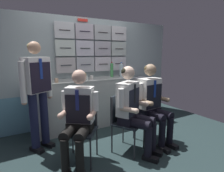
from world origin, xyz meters
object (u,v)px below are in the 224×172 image
(folding_chair_left, at_px, (82,122))
(folding_chair_near_trolley, at_px, (145,109))
(crew_member_near_trolley, at_px, (153,100))
(paper_cup_tan, at_px, (92,77))
(folding_chair_right, at_px, (123,116))
(crew_member_standing, at_px, (37,88))
(water_bottle_short, at_px, (112,70))
(crew_member_right, at_px, (133,106))
(service_trolley, at_px, (144,96))
(crew_member_left, at_px, (78,115))

(folding_chair_left, height_order, folding_chair_near_trolley, same)
(crew_member_near_trolley, distance_m, paper_cup_tan, 1.24)
(paper_cup_tan, bearing_deg, folding_chair_left, -120.96)
(folding_chair_right, relative_size, paper_cup_tan, 10.45)
(folding_chair_left, distance_m, folding_chair_near_trolley, 1.15)
(crew_member_near_trolley, bearing_deg, paper_cup_tan, 120.99)
(crew_member_standing, relative_size, water_bottle_short, 5.16)
(crew_member_right, height_order, water_bottle_short, crew_member_right)
(folding_chair_left, relative_size, folding_chair_near_trolley, 1.00)
(folding_chair_near_trolley, bearing_deg, crew_member_right, -150.38)
(folding_chair_left, distance_m, folding_chair_right, 0.61)
(service_trolley, bearing_deg, crew_member_near_trolley, -123.64)
(folding_chair_left, distance_m, paper_cup_tan, 1.17)
(folding_chair_left, height_order, crew_member_right, crew_member_right)
(folding_chair_right, relative_size, water_bottle_short, 2.69)
(crew_member_right, height_order, crew_member_standing, crew_member_standing)
(water_bottle_short, bearing_deg, crew_member_right, -107.04)
(crew_member_right, bearing_deg, crew_member_standing, 146.38)
(crew_member_left, relative_size, folding_chair_near_trolley, 1.48)
(crew_member_right, distance_m, water_bottle_short, 1.42)
(crew_member_standing, bearing_deg, paper_cup_tan, 19.56)
(folding_chair_right, height_order, paper_cup_tan, paper_cup_tan)
(service_trolley, relative_size, folding_chair_left, 1.06)
(paper_cup_tan, bearing_deg, folding_chair_right, -86.61)
(folding_chair_left, relative_size, crew_member_near_trolley, 0.66)
(service_trolley, height_order, water_bottle_short, water_bottle_short)
(crew_member_near_trolley, relative_size, water_bottle_short, 4.10)
(crew_member_right, relative_size, paper_cup_tan, 15.80)
(crew_member_near_trolley, bearing_deg, crew_member_standing, 157.93)
(service_trolley, xyz_separation_m, crew_member_left, (-1.95, -1.04, 0.20))
(folding_chair_left, height_order, water_bottle_short, water_bottle_short)
(folding_chair_right, bearing_deg, folding_chair_near_trolley, 13.04)
(folding_chair_left, relative_size, crew_member_right, 0.66)
(service_trolley, xyz_separation_m, folding_chair_right, (-1.24, -0.99, 0.04))
(service_trolley, xyz_separation_m, crew_member_near_trolley, (-0.68, -1.02, 0.23))
(crew_member_right, height_order, folding_chair_near_trolley, crew_member_right)
(folding_chair_left, bearing_deg, folding_chair_near_trolley, 2.25)
(folding_chair_near_trolley, bearing_deg, crew_member_near_trolley, -84.21)
(service_trolley, relative_size, water_bottle_short, 2.86)
(paper_cup_tan, bearing_deg, crew_member_right, -83.08)
(folding_chair_right, bearing_deg, crew_member_right, -60.37)
(folding_chair_left, distance_m, crew_member_near_trolley, 1.19)
(folding_chair_left, distance_m, water_bottle_short, 1.64)
(folding_chair_near_trolley, relative_size, water_bottle_short, 2.69)
(service_trolley, distance_m, crew_member_standing, 2.39)
(crew_member_right, relative_size, crew_member_near_trolley, 0.99)
(crew_member_right, bearing_deg, crew_member_near_trolley, 12.50)
(folding_chair_left, xyz_separation_m, paper_cup_tan, (0.55, 0.92, 0.48))
(service_trolley, relative_size, paper_cup_tan, 11.12)
(paper_cup_tan, bearing_deg, crew_member_standing, -160.44)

